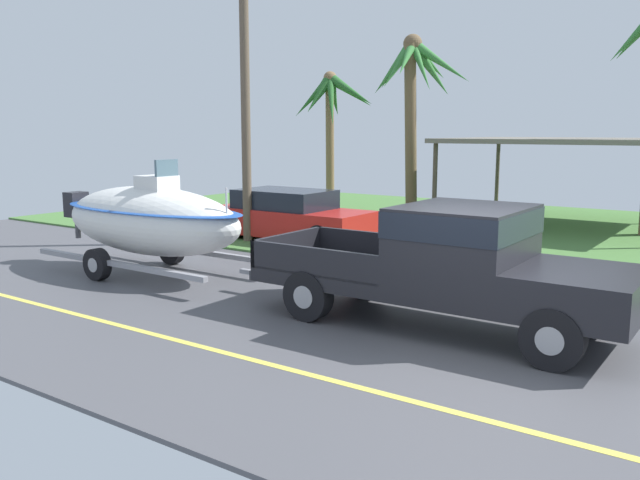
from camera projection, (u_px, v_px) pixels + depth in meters
name	position (u px, v px, depth m)	size (l,w,h in m)	color
ground	(604.00, 257.00, 15.59)	(36.00, 22.00, 0.11)	#4C4C51
pickup_truck_towing	(460.00, 262.00, 9.71)	(5.97, 2.01, 1.88)	black
boat_on_trailer	(150.00, 220.00, 13.53)	(6.02, 2.20, 2.39)	gray
parked_sedan_near	(290.00, 216.00, 17.77)	(4.44, 1.86, 1.38)	#B21E19
carport_awning	(572.00, 142.00, 20.13)	(7.08, 5.88, 2.72)	#4C4238
palm_tree_near_left	(413.00, 81.00, 20.77)	(3.53, 2.98, 5.94)	brown
palm_tree_near_right	(332.00, 103.00, 23.37)	(3.17, 2.96, 5.02)	brown
utility_pole	(245.00, 67.00, 16.83)	(0.24, 1.80, 8.82)	brown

